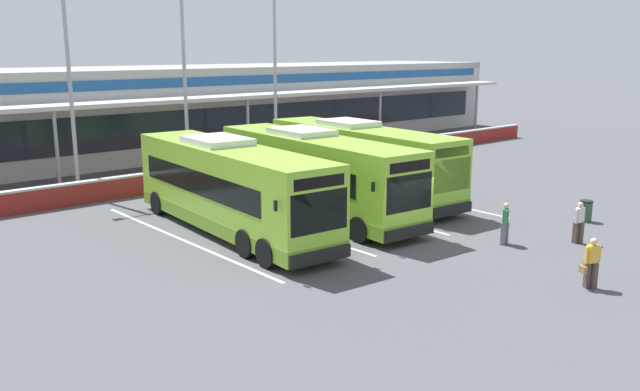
{
  "coord_description": "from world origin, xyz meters",
  "views": [
    {
      "loc": [
        -18.46,
        -16.23,
        7.31
      ],
      "look_at": [
        -1.73,
        3.0,
        1.6
      ],
      "focal_mm": 37.0,
      "sensor_mm": 36.0,
      "label": 1
    }
  ],
  "objects_px": {
    "lamp_post_east": "(275,65)",
    "litter_bin": "(586,211)",
    "coach_bus_left_centre": "(314,175)",
    "coach_bus_centre": "(360,162)",
    "coach_bus_leftmost": "(230,189)",
    "pedestrian_near_bin": "(505,222)",
    "lamp_post_west": "(69,69)",
    "pedestrian_with_handbag": "(591,262)",
    "lamp_post_centre": "(184,67)",
    "pedestrian_in_dark_coat": "(579,221)"
  },
  "relations": [
    {
      "from": "coach_bus_leftmost",
      "to": "pedestrian_with_handbag",
      "type": "height_order",
      "value": "coach_bus_leftmost"
    },
    {
      "from": "lamp_post_centre",
      "to": "pedestrian_with_handbag",
      "type": "bearing_deg",
      "value": -88.71
    },
    {
      "from": "coach_bus_left_centre",
      "to": "pedestrian_with_handbag",
      "type": "bearing_deg",
      "value": -88.24
    },
    {
      "from": "coach_bus_centre",
      "to": "coach_bus_left_centre",
      "type": "bearing_deg",
      "value": -163.91
    },
    {
      "from": "pedestrian_near_bin",
      "to": "lamp_post_west",
      "type": "height_order",
      "value": "lamp_post_west"
    },
    {
      "from": "lamp_post_centre",
      "to": "lamp_post_east",
      "type": "xyz_separation_m",
      "value": [
        6.49,
        0.32,
        0.0
      ]
    },
    {
      "from": "coach_bus_left_centre",
      "to": "lamp_post_east",
      "type": "bearing_deg",
      "value": 60.31
    },
    {
      "from": "coach_bus_centre",
      "to": "pedestrian_with_handbag",
      "type": "distance_m",
      "value": 14.36
    },
    {
      "from": "coach_bus_left_centre",
      "to": "pedestrian_with_handbag",
      "type": "xyz_separation_m",
      "value": [
        0.39,
        -12.74,
        -0.93
      ]
    },
    {
      "from": "coach_bus_centre",
      "to": "lamp_post_east",
      "type": "bearing_deg",
      "value": 76.56
    },
    {
      "from": "pedestrian_in_dark_coat",
      "to": "coach_bus_centre",
      "type": "bearing_deg",
      "value": 93.72
    },
    {
      "from": "coach_bus_centre",
      "to": "pedestrian_in_dark_coat",
      "type": "relative_size",
      "value": 7.6
    },
    {
      "from": "coach_bus_leftmost",
      "to": "pedestrian_with_handbag",
      "type": "distance_m",
      "value": 13.64
    },
    {
      "from": "pedestrian_near_bin",
      "to": "pedestrian_in_dark_coat",
      "type": "bearing_deg",
      "value": -38.26
    },
    {
      "from": "coach_bus_leftmost",
      "to": "coach_bus_left_centre",
      "type": "xyz_separation_m",
      "value": [
        4.46,
        0.03,
        0.0
      ]
    },
    {
      "from": "pedestrian_in_dark_coat",
      "to": "lamp_post_centre",
      "type": "distance_m",
      "value": 22.11
    },
    {
      "from": "pedestrian_near_bin",
      "to": "coach_bus_leftmost",
      "type": "bearing_deg",
      "value": 129.93
    },
    {
      "from": "coach_bus_centre",
      "to": "lamp_post_centre",
      "type": "xyz_separation_m",
      "value": [
        -4.1,
        9.69,
        4.5
      ]
    },
    {
      "from": "pedestrian_with_handbag",
      "to": "coach_bus_leftmost",
      "type": "bearing_deg",
      "value": 110.89
    },
    {
      "from": "coach_bus_leftmost",
      "to": "pedestrian_near_bin",
      "type": "xyz_separation_m",
      "value": [
        6.91,
        -8.25,
        -0.91
      ]
    },
    {
      "from": "pedestrian_in_dark_coat",
      "to": "litter_bin",
      "type": "distance_m",
      "value": 3.62
    },
    {
      "from": "litter_bin",
      "to": "pedestrian_near_bin",
      "type": "bearing_deg",
      "value": 176.33
    },
    {
      "from": "pedestrian_with_handbag",
      "to": "lamp_post_centre",
      "type": "relative_size",
      "value": 0.15
    },
    {
      "from": "coach_bus_leftmost",
      "to": "litter_bin",
      "type": "xyz_separation_m",
      "value": [
        12.46,
        -8.61,
        -1.32
      ]
    },
    {
      "from": "lamp_post_east",
      "to": "litter_bin",
      "type": "height_order",
      "value": "lamp_post_east"
    },
    {
      "from": "coach_bus_left_centre",
      "to": "coach_bus_centre",
      "type": "xyz_separation_m",
      "value": [
        3.97,
        1.14,
        0.0
      ]
    },
    {
      "from": "coach_bus_leftmost",
      "to": "pedestrian_in_dark_coat",
      "type": "relative_size",
      "value": 7.6
    },
    {
      "from": "coach_bus_left_centre",
      "to": "pedestrian_in_dark_coat",
      "type": "bearing_deg",
      "value": -64.97
    },
    {
      "from": "lamp_post_centre",
      "to": "litter_bin",
      "type": "distance_m",
      "value": 21.89
    },
    {
      "from": "lamp_post_east",
      "to": "litter_bin",
      "type": "xyz_separation_m",
      "value": [
        1.64,
        -19.79,
        -5.82
      ]
    },
    {
      "from": "pedestrian_in_dark_coat",
      "to": "lamp_post_east",
      "type": "relative_size",
      "value": 0.15
    },
    {
      "from": "lamp_post_east",
      "to": "coach_bus_centre",
      "type": "bearing_deg",
      "value": -103.44
    },
    {
      "from": "pedestrian_in_dark_coat",
      "to": "lamp_post_west",
      "type": "height_order",
      "value": "lamp_post_west"
    },
    {
      "from": "pedestrian_with_handbag",
      "to": "lamp_post_west",
      "type": "height_order",
      "value": "lamp_post_west"
    },
    {
      "from": "pedestrian_with_handbag",
      "to": "lamp_post_centre",
      "type": "distance_m",
      "value": 24.19
    },
    {
      "from": "lamp_post_west",
      "to": "lamp_post_east",
      "type": "distance_m",
      "value": 12.81
    },
    {
      "from": "lamp_post_centre",
      "to": "pedestrian_in_dark_coat",
      "type": "bearing_deg",
      "value": -76.98
    },
    {
      "from": "coach_bus_centre",
      "to": "lamp_post_centre",
      "type": "relative_size",
      "value": 1.12
    },
    {
      "from": "lamp_post_west",
      "to": "coach_bus_leftmost",
      "type": "bearing_deg",
      "value": -79.73
    },
    {
      "from": "pedestrian_with_handbag",
      "to": "lamp_post_centre",
      "type": "xyz_separation_m",
      "value": [
        -0.53,
        23.57,
        5.43
      ]
    },
    {
      "from": "coach_bus_left_centre",
      "to": "coach_bus_centre",
      "type": "distance_m",
      "value": 4.13
    },
    {
      "from": "coach_bus_left_centre",
      "to": "pedestrian_near_bin",
      "type": "distance_m",
      "value": 8.68
    },
    {
      "from": "lamp_post_west",
      "to": "lamp_post_centre",
      "type": "height_order",
      "value": "same"
    },
    {
      "from": "lamp_post_west",
      "to": "pedestrian_in_dark_coat",
      "type": "bearing_deg",
      "value": -62.06
    },
    {
      "from": "pedestrian_with_handbag",
      "to": "pedestrian_near_bin",
      "type": "distance_m",
      "value": 4.91
    },
    {
      "from": "lamp_post_west",
      "to": "litter_bin",
      "type": "relative_size",
      "value": 11.83
    },
    {
      "from": "lamp_post_centre",
      "to": "lamp_post_east",
      "type": "distance_m",
      "value": 6.5
    },
    {
      "from": "pedestrian_with_handbag",
      "to": "lamp_post_east",
      "type": "bearing_deg",
      "value": 75.98
    },
    {
      "from": "coach_bus_leftmost",
      "to": "coach_bus_left_centre",
      "type": "relative_size",
      "value": 1.0
    },
    {
      "from": "pedestrian_near_bin",
      "to": "coach_bus_centre",
      "type": "bearing_deg",
      "value": 80.87
    }
  ]
}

